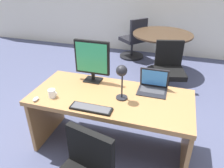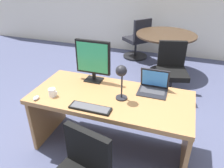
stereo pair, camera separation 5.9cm
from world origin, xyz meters
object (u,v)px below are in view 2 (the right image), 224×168
(keyboard, at_px, (90,108))
(mouse, at_px, (36,98))
(desk_lamp, at_px, (121,75))
(laptop, at_px, (154,84))
(meeting_table, at_px, (165,44))
(meeting_chair_far, at_px, (137,42))
(monitor, at_px, (93,59))
(meeting_chair_near, at_px, (171,75))
(coffee_mug, at_px, (52,93))
(desk, at_px, (112,108))

(keyboard, distance_m, mouse, 0.59)
(desk_lamp, bearing_deg, laptop, 47.19)
(laptop, height_order, keyboard, laptop)
(meeting_table, height_order, meeting_chair_far, meeting_chair_far)
(monitor, height_order, mouse, monitor)
(keyboard, relative_size, meeting_chair_far, 0.44)
(meeting_table, distance_m, meeting_chair_far, 0.91)
(laptop, xyz_separation_m, meeting_chair_near, (0.12, 1.20, -0.43))
(coffee_mug, bearing_deg, meeting_chair_near, 56.76)
(desk_lamp, relative_size, meeting_chair_far, 0.41)
(mouse, xyz_separation_m, meeting_chair_near, (1.22, 1.78, -0.38))
(monitor, bearing_deg, meeting_table, 73.63)
(mouse, relative_size, meeting_chair_near, 0.09)
(desk_lamp, bearing_deg, desk, 146.35)
(meeting_chair_far, bearing_deg, coffee_mug, -93.69)
(monitor, height_order, laptop, monitor)
(mouse, height_order, meeting_table, meeting_table)
(desk_lamp, height_order, coffee_mug, desk_lamp)
(mouse, bearing_deg, laptop, 27.81)
(laptop, bearing_deg, desk, -151.10)
(laptop, relative_size, meeting_chair_far, 0.33)
(desk, xyz_separation_m, meeting_chair_far, (-0.37, 2.87, -0.16))
(monitor, distance_m, keyboard, 0.65)
(laptop, distance_m, meeting_table, 2.07)
(desk, distance_m, monitor, 0.60)
(meeting_table, xyz_separation_m, meeting_chair_near, (0.22, -0.86, -0.23))
(desk, xyz_separation_m, keyboard, (-0.11, -0.33, 0.20))
(monitor, relative_size, meeting_chair_near, 0.55)
(keyboard, distance_m, meeting_chair_near, 1.90)
(keyboard, bearing_deg, meeting_chair_near, 70.29)
(meeting_table, bearing_deg, meeting_chair_near, -75.49)
(monitor, xyz_separation_m, coffee_mug, (-0.27, -0.47, -0.23))
(desk, relative_size, mouse, 21.30)
(desk, relative_size, coffee_mug, 16.94)
(monitor, height_order, coffee_mug, monitor)
(meeting_table, xyz_separation_m, meeting_chair_far, (-0.67, 0.58, -0.22))
(coffee_mug, bearing_deg, laptop, 25.79)
(keyboard, xyz_separation_m, meeting_chair_near, (0.63, 1.75, -0.37))
(keyboard, relative_size, coffee_mug, 4.07)
(meeting_table, bearing_deg, laptop, -87.12)
(coffee_mug, bearing_deg, desk, 23.50)
(meeting_chair_far, bearing_deg, laptop, -73.69)
(monitor, distance_m, meeting_chair_near, 1.59)
(monitor, height_order, meeting_chair_far, monitor)
(meeting_table, bearing_deg, keyboard, -98.80)
(meeting_chair_near, distance_m, meeting_chair_far, 1.70)
(monitor, height_order, keyboard, monitor)
(laptop, relative_size, mouse, 3.88)
(desk, distance_m, mouse, 0.81)
(desk_lamp, bearing_deg, meeting_table, 85.72)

